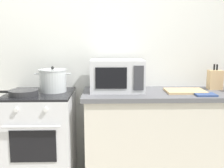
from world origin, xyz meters
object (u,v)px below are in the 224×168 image
(stock_pot, at_px, (53,80))
(microwave, at_px, (117,75))
(oven_mitt, at_px, (205,95))
(knife_block, at_px, (215,80))
(cutting_board, at_px, (185,91))
(stove, at_px, (42,140))
(frying_pan, at_px, (23,93))

(stock_pot, xyz_separation_m, microwave, (0.61, 0.02, 0.04))
(oven_mitt, bearing_deg, knife_block, 56.25)
(stock_pot, height_order, cutting_board, stock_pot)
(knife_block, relative_size, oven_mitt, 1.39)
(stock_pot, bearing_deg, cutting_board, -2.79)
(microwave, relative_size, cutting_board, 1.39)
(stock_pot, height_order, oven_mitt, stock_pot)
(microwave, height_order, oven_mitt, microwave)
(stove, distance_m, frying_pan, 0.51)
(microwave, xyz_separation_m, knife_block, (0.97, 0.06, -0.05))
(microwave, bearing_deg, stove, -173.75)
(stove, relative_size, cutting_board, 2.56)
(cutting_board, height_order, knife_block, knife_block)
(frying_pan, height_order, knife_block, knife_block)
(microwave, bearing_deg, stock_pot, -178.36)
(cutting_board, bearing_deg, microwave, 173.02)
(oven_mitt, bearing_deg, stock_pot, 170.90)
(frying_pan, bearing_deg, cutting_board, 4.63)
(stove, distance_m, microwave, 0.95)
(frying_pan, bearing_deg, stock_pot, 37.63)
(knife_block, bearing_deg, oven_mitt, -123.75)
(stove, bearing_deg, microwave, 6.25)
(stove, relative_size, frying_pan, 2.02)
(frying_pan, xyz_separation_m, microwave, (0.84, 0.20, 0.12))
(stock_pot, xyz_separation_m, frying_pan, (-0.23, -0.18, -0.08))
(frying_pan, xyz_separation_m, knife_block, (1.81, 0.26, 0.07))
(cutting_board, distance_m, knife_block, 0.37)
(cutting_board, bearing_deg, oven_mitt, -50.13)
(knife_block, xyz_separation_m, oven_mitt, (-0.20, -0.30, -0.09))
(knife_block, height_order, oven_mitt, knife_block)
(cutting_board, relative_size, knife_block, 1.44)
(stove, distance_m, knife_block, 1.79)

